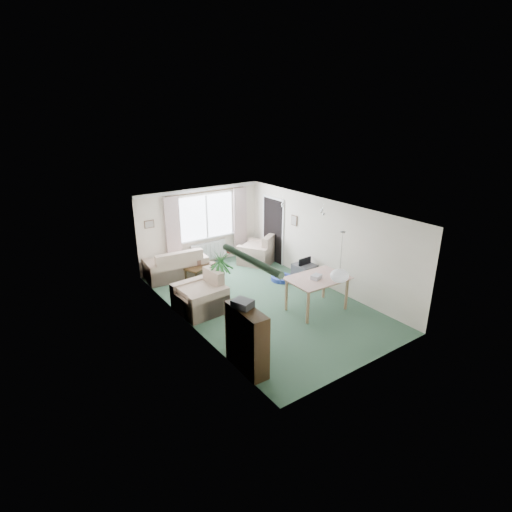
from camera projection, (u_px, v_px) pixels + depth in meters
ground at (263, 302)px, 10.07m from camera, size 6.50×6.50×0.00m
window at (206, 216)px, 12.13m from camera, size 1.80×0.03×1.30m
curtain_rod at (206, 192)px, 11.80m from camera, size 2.60×0.03×0.03m
curtain_left at (173, 231)px, 11.52m from camera, size 0.45×0.08×2.00m
curtain_right at (240, 219)px, 12.75m from camera, size 0.45×0.08×2.00m
radiator at (208, 251)px, 12.48m from camera, size 1.20×0.10×0.55m
doorway at (273, 231)px, 12.47m from camera, size 0.03×0.95×2.00m
pendant_lamp at (339, 276)px, 7.89m from camera, size 0.36×0.36×0.36m
tinsel_garland at (251, 260)px, 6.47m from camera, size 1.60×1.60×0.12m
bauble_cluster_a at (283, 203)px, 10.68m from camera, size 0.20×0.20×0.20m
bauble_cluster_b at (322, 210)px, 9.92m from camera, size 0.20×0.20×0.20m
wall_picture_back at (149, 224)px, 11.15m from camera, size 0.28×0.03×0.22m
wall_picture_right at (294, 220)px, 11.51m from camera, size 0.03×0.24×0.30m
sofa at (176, 263)px, 11.44m from camera, size 1.78×1.05×0.86m
armchair_corner at (257, 249)px, 12.51m from camera, size 1.37×1.36×0.91m
armchair_left at (200, 293)px, 9.48m from camera, size 1.09×1.14×0.96m
coffee_table at (200, 272)px, 11.42m from camera, size 1.00×0.79×0.40m
photo_frame at (199, 263)px, 11.31m from camera, size 0.12×0.02×0.16m
bookshelf at (247, 339)px, 7.30m from camera, size 0.37×1.02×1.24m
hifi_box at (243, 304)px, 7.13m from camera, size 0.39×0.43×0.14m
houseplant at (222, 278)px, 9.67m from camera, size 0.66×0.66×1.45m
dining_table at (316, 294)px, 9.55m from camera, size 1.33×0.90×0.82m
gift_box at (316, 277)px, 9.32m from camera, size 0.29×0.24×0.12m
tv_cube at (304, 273)px, 11.17m from camera, size 0.54×0.59×0.52m
pet_bed at (282, 278)px, 11.33m from camera, size 0.74×0.74×0.12m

